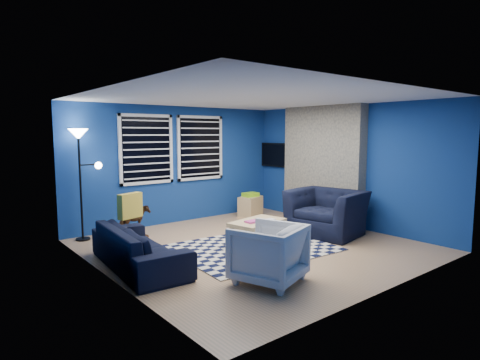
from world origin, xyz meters
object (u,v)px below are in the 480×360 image
(armchair_bent, at_px, (268,253))
(cabinet, at_px, (250,206))
(rocking_horse, at_px, (134,219))
(coffee_table, at_px, (257,228))
(armchair_big, at_px, (327,212))
(tv, at_px, (276,155))
(floor_lamp, at_px, (80,149))
(sofa, at_px, (139,247))

(armchair_bent, relative_size, cabinet, 1.32)
(rocking_horse, bearing_deg, coffee_table, -158.74)
(armchair_big, height_order, rocking_horse, armchair_big)
(coffee_table, bearing_deg, cabinet, 52.22)
(armchair_big, xyz_separation_m, coffee_table, (-1.62, 0.16, -0.09))
(tv, xyz_separation_m, cabinet, (-0.85, -0.03, -1.16))
(armchair_big, height_order, floor_lamp, floor_lamp)
(armchair_big, relative_size, floor_lamp, 0.65)
(sofa, bearing_deg, cabinet, -59.73)
(floor_lamp, bearing_deg, armchair_big, -33.64)
(coffee_table, bearing_deg, armchair_big, -5.61)
(armchair_big, relative_size, cabinet, 2.04)
(armchair_big, height_order, cabinet, armchair_big)
(tv, height_order, cabinet, tv)
(tv, xyz_separation_m, sofa, (-4.43, -1.77, -1.10))
(tv, relative_size, rocking_horse, 1.71)
(armchair_big, xyz_separation_m, cabinet, (-0.02, 2.22, -0.18))
(tv, bearing_deg, armchair_big, -110.14)
(armchair_big, distance_m, cabinet, 2.22)
(cabinet, bearing_deg, floor_lamp, 158.00)
(armchair_big, bearing_deg, floor_lamp, -135.12)
(sofa, distance_m, armchair_bent, 1.92)
(coffee_table, xyz_separation_m, cabinet, (1.59, 2.06, -0.09))
(sofa, bearing_deg, armchair_bent, -142.53)
(sofa, relative_size, cabinet, 3.21)
(armchair_big, xyz_separation_m, rocking_horse, (-2.92, 2.18, -0.11))
(sofa, relative_size, coffee_table, 1.95)
(coffee_table, bearing_deg, floor_lamp, 132.39)
(sofa, bearing_deg, armchair_big, -93.14)
(armchair_bent, height_order, floor_lamp, floor_lamp)
(coffee_table, distance_m, floor_lamp, 3.42)
(armchair_big, bearing_deg, cabinet, 169.10)
(rocking_horse, height_order, coffee_table, rocking_horse)
(armchair_big, bearing_deg, rocking_horse, -138.18)
(tv, bearing_deg, floor_lamp, 176.92)
(tv, relative_size, cabinet, 1.57)
(cabinet, height_order, floor_lamp, floor_lamp)
(sofa, xyz_separation_m, cabinet, (3.59, 1.74, -0.05))
(sofa, xyz_separation_m, armchair_bent, (1.04, -1.60, 0.08))
(sofa, height_order, floor_lamp, floor_lamp)
(tv, relative_size, armchair_bent, 1.19)
(tv, xyz_separation_m, floor_lamp, (-4.57, 0.25, 0.24))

